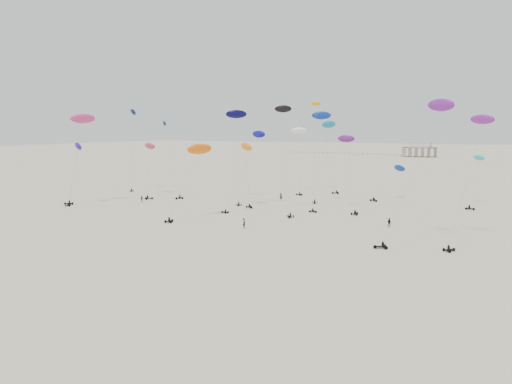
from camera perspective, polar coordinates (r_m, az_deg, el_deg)
The scene contains 26 objects.
ground_plane at distance 198.02m, azimuth 14.61°, elevation 1.65°, with size 900.00×900.00×0.00m, color beige.
pavilion_main at distance 346.95m, azimuth 18.16°, elevation 4.53°, with size 21.00×13.00×9.80m.
pier_fence at distance 358.36m, azimuth 9.87°, elevation 4.31°, with size 80.20×0.20×1.50m.
rig_0 at distance 108.48m, azimuth 3.38°, elevation 5.43°, with size 7.69×9.84×23.90m.
rig_1 at distance 113.44m, azimuth 10.64°, elevation 2.99°, with size 7.33×8.94×17.49m.
rig_2 at distance 117.64m, azimuth -0.48°, elevation 4.83°, with size 4.49×15.62×21.10m.
rig_3 at distance 134.84m, azimuth -9.56°, elevation 3.43°, with size 8.09×4.70×20.71m.
rig_4 at distance 117.45m, azimuth -1.06°, elevation 4.16°, with size 5.68×5.20×15.59m.
rig_5 at distance 86.64m, azimuth 23.61°, elevation 3.99°, with size 6.54×13.21×21.74m.
rig_6 at distance 124.49m, azimuth 7.96°, elevation 5.72°, with size 5.27×5.54×20.65m.
rig_7 at distance 129.12m, azimuth 23.75°, elevation 1.27°, with size 3.86×12.56×14.11m.
rig_8 at distance 102.55m, azimuth -7.04°, elevation 3.59°, with size 5.91×11.14×16.02m.
rig_9 at distance 147.97m, azimuth 4.93°, elevation 5.85°, with size 7.97×12.83×20.22m.
rig_10 at distance 128.76m, azimuth -19.90°, elevation 3.44°, with size 6.18×4.71×15.45m.
rig_11 at distance 118.35m, azimuth 6.74°, elevation 4.97°, with size 7.39×15.86×27.61m.
rig_12 at distance 83.23m, azimuth 18.93°, elevation 5.83°, with size 10.73×11.00×23.90m.
rig_13 at distance 149.77m, azimuth 7.71°, elevation 7.51°, with size 11.13×9.21×24.07m.
rig_14 at distance 134.61m, azimuth 15.32°, elevation 1.68°, with size 8.34×10.45×10.76m.
rig_16 at distance 141.23m, azimuth -12.07°, elevation 3.81°, with size 9.80×11.73×16.04m.
rig_17 at distance 154.34m, azimuth -13.89°, elevation 7.52°, with size 5.34×7.58×24.69m.
rig_19 at distance 129.48m, azimuth -19.30°, elevation 7.29°, with size 5.47×9.33×22.43m.
rig_20 at distance 129.59m, azimuth -2.25°, elevation 7.82°, with size 9.95×13.70×24.54m.
spectator_0 at distance 93.54m, azimuth -1.36°, elevation -4.16°, with size 0.82×0.56×2.25m, color black.
spectator_1 at distance 98.01m, azimuth 14.98°, elevation -3.89°, with size 0.97×0.56×1.99m, color black.
spectator_2 at distance 129.96m, azimuth -12.92°, elevation -1.12°, with size 1.12×0.60×1.89m, color black.
spectator_3 at distance 130.50m, azimuth 2.86°, elevation -0.91°, with size 0.82×0.57×2.27m, color black.
Camera 1 is at (40.32, 7.01, 18.51)m, focal length 35.00 mm.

